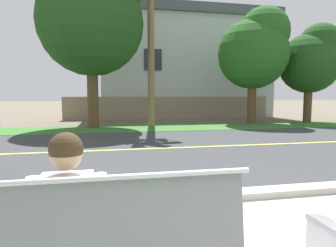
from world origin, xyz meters
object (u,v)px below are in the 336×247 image
object	(u,v)px
shade_tree_far_left	(94,15)
shade_tree_centre	(312,59)
shade_tree_left	(256,49)
seated_person_white	(70,211)

from	to	relation	value
shade_tree_far_left	shade_tree_centre	xyz separation A→B (m)	(11.39, 0.36, -1.62)
shade_tree_far_left	shade_tree_left	distance (m)	8.20
seated_person_white	shade_tree_centre	bearing A→B (deg)	47.27
seated_person_white	shade_tree_far_left	bearing A→B (deg)	91.05
shade_tree_far_left	shade_tree_centre	distance (m)	11.51
seated_person_white	shade_tree_centre	size ratio (longest dim) A/B	0.24
shade_tree_far_left	seated_person_white	bearing A→B (deg)	-88.95
shade_tree_left	shade_tree_centre	distance (m)	3.32
shade_tree_far_left	shade_tree_left	size ratio (longest dim) A/B	1.30
shade_tree_left	seated_person_white	bearing A→B (deg)	-122.93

